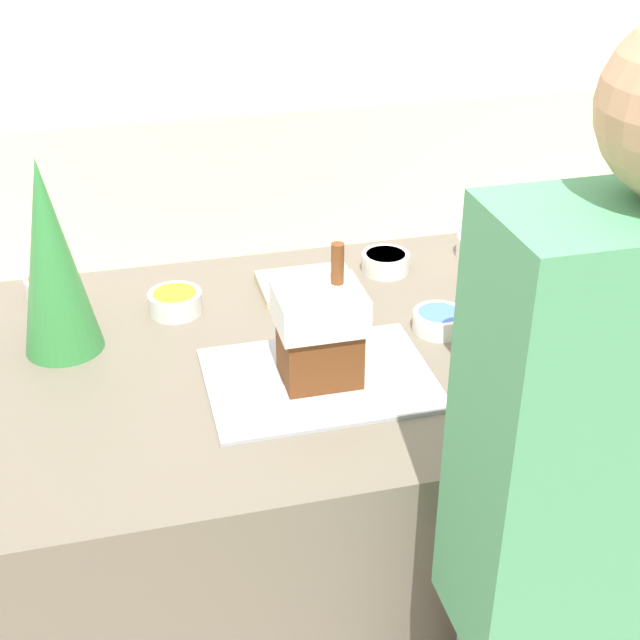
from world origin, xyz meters
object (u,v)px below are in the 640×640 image
gingerbread_house (320,332)px  mug (527,316)px  candy_bowl_near_tray_right (483,245)px  person (596,574)px  decorative_tree (51,258)px  candy_bowl_far_left (175,301)px  candy_bowl_near_tray_left (586,291)px  candy_bowl_far_right (49,285)px  cookbook (306,285)px  baking_tray (319,379)px  candy_bowl_front_corner (438,319)px  candy_bowl_behind_tray (385,261)px

gingerbread_house → mug: bearing=8.9°
candy_bowl_near_tray_right → person: person is taller
decorative_tree → candy_bowl_far_left: size_ratio=3.49×
candy_bowl_near_tray_left → person: bearing=-116.8°
mug → person: size_ratio=0.05×
candy_bowl_far_right → candy_bowl_near_tray_right: bearing=-2.6°
candy_bowl_near_tray_left → person: person is taller
candy_bowl_far_left → candy_bowl_near_tray_right: 0.76m
candy_bowl_far_right → cookbook: bearing=-10.8°
baking_tray → candy_bowl_front_corner: (0.29, 0.13, 0.02)m
gingerbread_house → cookbook: bearing=80.6°
decorative_tree → candy_bowl_behind_tray: size_ratio=3.57×
candy_bowl_behind_tray → candy_bowl_near_tray_right: bearing=4.4°
candy_bowl_behind_tray → candy_bowl_front_corner: (0.02, -0.29, -0.00)m
candy_bowl_far_left → person: (0.53, -0.87, -0.08)m
gingerbread_house → candy_bowl_far_left: gingerbread_house is taller
decorative_tree → candy_bowl_near_tray_left: decorative_tree is taller
decorative_tree → mug: bearing=-10.4°
candy_bowl_far_right → decorative_tree: bearing=-82.4°
cookbook → candy_bowl_near_tray_right: bearing=7.6°
person → candy_bowl_far_right: bearing=128.1°
baking_tray → candy_bowl_near_tray_left: 0.67m
gingerbread_house → candy_bowl_near_tray_right: bearing=40.0°
candy_bowl_front_corner → candy_bowl_near_tray_right: 0.39m
decorative_tree → person: (0.77, -0.78, -0.25)m
candy_bowl_front_corner → gingerbread_house: bearing=-156.0°
gingerbread_house → candy_bowl_far_left: bearing=125.1°
candy_bowl_behind_tray → person: size_ratio=0.07×
mug → candy_bowl_near_tray_right: bearing=80.9°
candy_bowl_behind_tray → candy_bowl_front_corner: bearing=-85.5°
decorative_tree → candy_bowl_behind_tray: (0.74, 0.17, -0.18)m
gingerbread_house → candy_bowl_front_corner: gingerbread_house is taller
candy_bowl_behind_tray → cookbook: size_ratio=0.52×
baking_tray → candy_bowl_far_left: size_ratio=3.71×
candy_bowl_front_corner → person: person is taller
decorative_tree → candy_bowl_far_left: (0.23, 0.09, -0.18)m
baking_tray → candy_bowl_far_right: candy_bowl_far_right is taller
baking_tray → person: size_ratio=0.25×
candy_bowl_far_left → candy_bowl_near_tray_left: candy_bowl_near_tray_left is taller
candy_bowl_far_left → mug: bearing=-20.9°
decorative_tree → mug: size_ratio=5.15×
decorative_tree → candy_bowl_front_corner: (0.76, -0.12, -0.18)m
candy_bowl_far_right → cookbook: 0.58m
candy_bowl_near_tray_right → candy_bowl_near_tray_left: bearing=-65.2°
decorative_tree → candy_bowl_near_tray_left: 1.14m
mug → person: 0.64m
candy_bowl_far_right → candy_bowl_behind_tray: candy_bowl_far_right is taller
candy_bowl_front_corner → person: 0.67m
candy_bowl_front_corner → candy_bowl_behind_tray: bearing=94.5°
baking_tray → person: person is taller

